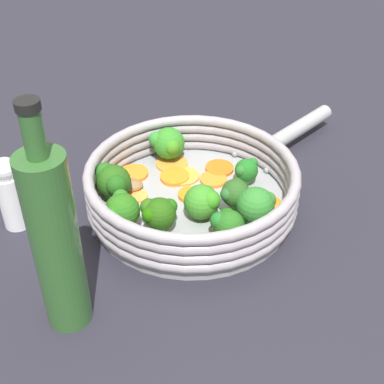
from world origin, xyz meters
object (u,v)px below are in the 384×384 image
at_px(skillet, 192,205).
at_px(broccoli_floret_4, 121,210).
at_px(carrot_slice_1, 188,195).
at_px(carrot_slice_5, 123,189).
at_px(carrot_slice_8, 198,196).
at_px(carrot_slice_10, 213,179).
at_px(carrot_slice_6, 267,205).
at_px(oil_bottle, 56,241).
at_px(broccoli_floret_6, 255,205).
at_px(carrot_slice_0, 175,177).
at_px(salt_shaker, 11,193).
at_px(broccoli_floret_5, 167,143).
at_px(broccoli_floret_7, 228,224).
at_px(carrot_slice_3, 173,163).
at_px(carrot_slice_7, 219,245).
at_px(carrot_slice_12, 137,196).
at_px(broccoli_floret_8, 201,201).
at_px(broccoli_floret_1, 113,181).
at_px(broccoli_floret_2, 246,170).
at_px(broccoli_floret_0, 235,193).
at_px(carrot_slice_11, 133,173).
at_px(mushroom_piece_0, 130,185).
at_px(carrot_slice_4, 183,176).
at_px(carrot_slice_2, 219,168).
at_px(broccoli_floret_3, 159,213).

height_order(skillet, broccoli_floret_4, broccoli_floret_4).
xyz_separation_m(carrot_slice_1, carrot_slice_5, (-0.04, -0.08, -0.00)).
distance_m(carrot_slice_8, carrot_slice_10, 0.04).
bearing_deg(carrot_slice_6, oil_bottle, -72.11).
distance_m(carrot_slice_1, broccoli_floret_6, 0.10).
xyz_separation_m(carrot_slice_0, salt_shaker, (0.01, -0.22, 0.03)).
bearing_deg(broccoli_floret_5, skillet, 1.62).
bearing_deg(carrot_slice_6, skillet, -115.13).
bearing_deg(broccoli_floret_7, carrot_slice_3, -175.40).
height_order(skillet, carrot_slice_7, carrot_slice_7).
bearing_deg(broccoli_floret_4, carrot_slice_12, 151.61).
relative_size(broccoli_floret_6, broccoli_floret_8, 1.08).
height_order(broccoli_floret_1, broccoli_floret_2, broccoli_floret_1).
distance_m(broccoli_floret_0, broccoli_floret_4, 0.15).
bearing_deg(broccoli_floret_2, carrot_slice_7, -37.36).
relative_size(broccoli_floret_5, broccoli_floret_7, 1.26).
height_order(carrot_slice_1, carrot_slice_7, carrot_slice_1).
height_order(carrot_slice_12, broccoli_floret_7, broccoli_floret_7).
bearing_deg(carrot_slice_1, broccoli_floret_0, 42.50).
xyz_separation_m(carrot_slice_1, salt_shaker, (-0.04, -0.22, 0.03)).
height_order(broccoli_floret_0, oil_bottle, oil_bottle).
bearing_deg(carrot_slice_6, carrot_slice_11, -130.25).
bearing_deg(broccoli_floret_4, skillet, 105.92).
bearing_deg(mushroom_piece_0, broccoli_floret_0, 51.39).
distance_m(broccoli_floret_1, broccoli_floret_7, 0.17).
bearing_deg(carrot_slice_4, broccoli_floret_4, -51.39).
xyz_separation_m(carrot_slice_10, broccoli_floret_4, (0.06, -0.14, 0.03)).
height_order(broccoli_floret_1, broccoli_floret_6, broccoli_floret_1).
distance_m(carrot_slice_1, carrot_slice_2, 0.08).
height_order(carrot_slice_4, mushroom_piece_0, mushroom_piece_0).
bearing_deg(broccoli_floret_3, carrot_slice_6, 90.06).
bearing_deg(broccoli_floret_7, carrot_slice_6, 119.42).
height_order(broccoli_floret_8, oil_bottle, oil_bottle).
relative_size(skillet, carrot_slice_1, 8.36).
bearing_deg(broccoli_floret_3, broccoli_floret_4, -108.24).
relative_size(carrot_slice_5, carrot_slice_6, 0.76).
xyz_separation_m(carrot_slice_1, broccoli_floret_6, (0.08, 0.06, 0.02)).
bearing_deg(carrot_slice_12, broccoli_floret_4, -28.39).
xyz_separation_m(mushroom_piece_0, salt_shaker, (0.01, -0.15, 0.03)).
relative_size(carrot_slice_5, broccoli_floret_4, 0.55).
xyz_separation_m(carrot_slice_6, oil_bottle, (0.09, -0.28, 0.09)).
bearing_deg(carrot_slice_6, broccoli_floret_6, -51.85).
height_order(carrot_slice_11, salt_shaker, salt_shaker).
xyz_separation_m(carrot_slice_0, broccoli_floret_0, (0.10, 0.05, 0.03)).
height_order(carrot_slice_6, carrot_slice_10, same).
bearing_deg(carrot_slice_3, broccoli_floret_0, 17.51).
relative_size(carrot_slice_5, broccoli_floret_8, 0.62).
relative_size(carrot_slice_4, carrot_slice_5, 1.56).
relative_size(carrot_slice_1, carrot_slice_3, 0.68).
bearing_deg(carrot_slice_11, carrot_slice_4, 66.57).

